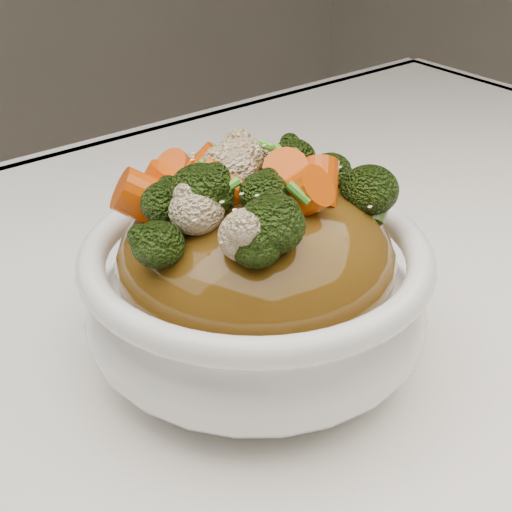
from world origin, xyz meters
TOP-DOWN VIEW (x-y plane):
  - tablecloth at (0.00, 0.00)m, footprint 1.20×0.80m
  - bowl at (0.02, 0.02)m, footprint 0.26×0.26m
  - sauce_base at (0.02, 0.02)m, footprint 0.21×0.21m
  - carrots at (0.02, 0.02)m, footprint 0.21×0.21m
  - broccoli at (0.02, 0.02)m, footprint 0.21×0.21m
  - cauliflower at (0.02, 0.02)m, footprint 0.21×0.21m
  - scallions at (0.02, 0.02)m, footprint 0.16×0.16m
  - sesame_seeds at (0.02, 0.02)m, footprint 0.19×0.19m

SIDE VIEW (x-z plane):
  - tablecloth at x=0.00m, z-range 0.71..0.75m
  - bowl at x=0.02m, z-range 0.75..0.83m
  - sauce_base at x=0.02m, z-range 0.77..0.86m
  - cauliflower at x=0.02m, z-range 0.86..0.89m
  - broccoli at x=0.02m, z-range 0.86..0.90m
  - carrots at x=0.02m, z-range 0.85..0.90m
  - scallions at x=0.02m, z-range 0.87..0.89m
  - sesame_seeds at x=0.02m, z-range 0.88..0.88m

